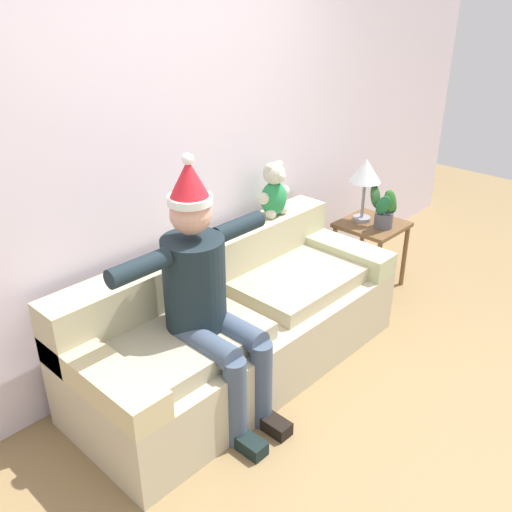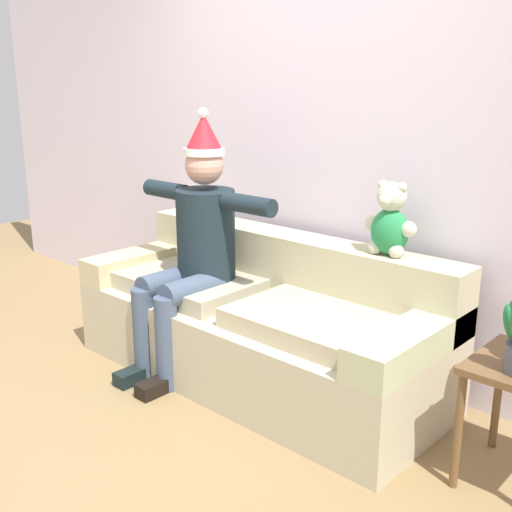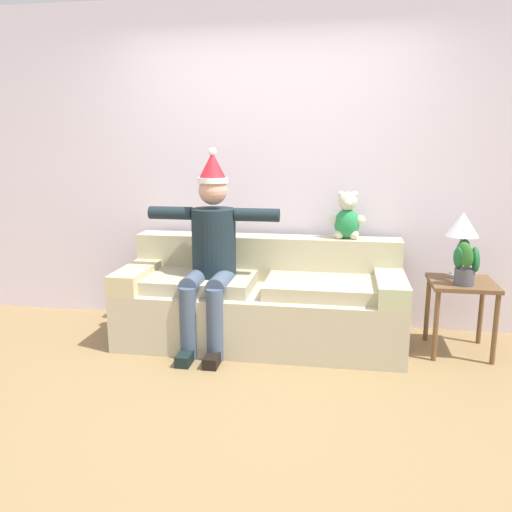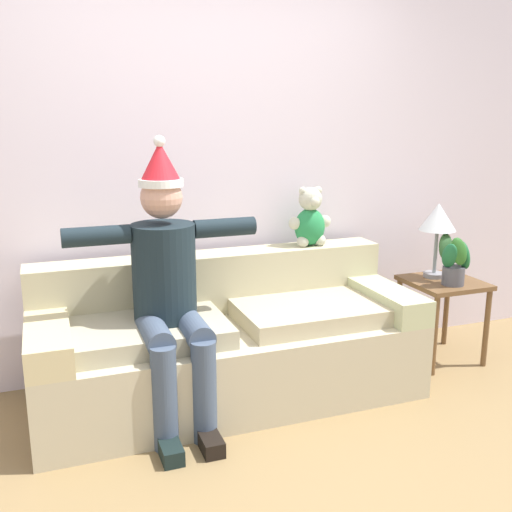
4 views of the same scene
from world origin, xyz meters
TOP-DOWN VIEW (x-y plane):
  - ground_plane at (0.00, 0.00)m, footprint 10.00×10.00m
  - back_wall at (0.00, 1.55)m, footprint 7.00×0.10m
  - couch at (0.00, 1.03)m, footprint 2.18×0.86m
  - person_seated at (-0.37, 0.87)m, footprint 1.02×0.77m
  - teddy_bear at (0.65, 1.30)m, footprint 0.29×0.17m

SIDE VIEW (x-z plane):
  - ground_plane at x=0.00m, z-range 0.00..0.00m
  - couch at x=0.00m, z-range -0.08..0.72m
  - person_seated at x=-0.37m, z-range 0.01..1.52m
  - teddy_bear at x=0.65m, z-range 0.77..1.16m
  - back_wall at x=0.00m, z-range 0.00..2.70m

